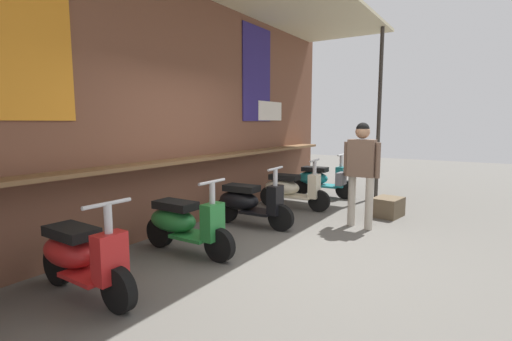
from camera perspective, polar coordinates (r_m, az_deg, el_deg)
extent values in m
plane|color=#56544F|center=(4.93, 4.59, -12.15)|extent=(27.62, 27.62, 0.00)
cube|color=brown|center=(5.87, -13.20, 9.37)|extent=(9.87, 0.25, 3.74)
cube|color=brown|center=(5.68, -10.81, 1.54)|extent=(8.88, 0.36, 0.05)
cube|color=orange|center=(4.54, -33.79, 17.15)|extent=(1.32, 0.02, 1.70)
cube|color=navy|center=(7.62, 0.14, 14.39)|extent=(0.99, 0.02, 1.82)
cube|color=beige|center=(7.99, 2.13, 9.01)|extent=(0.95, 0.03, 0.39)
cylinder|color=#332D28|center=(8.53, 18.18, 8.18)|extent=(0.08, 0.08, 3.64)
ellipsoid|color=red|center=(4.14, -26.39, -10.89)|extent=(0.41, 0.71, 0.30)
cube|color=black|center=(4.04, -26.20, -8.36)|extent=(0.32, 0.56, 0.10)
cube|color=red|center=(3.90, -23.67, -14.19)|extent=(0.40, 0.51, 0.04)
cube|color=red|center=(3.59, -21.27, -12.23)|extent=(0.29, 0.17, 0.44)
cylinder|color=#B7B7BC|center=(3.55, -21.37, -10.24)|extent=(0.07, 0.07, 0.70)
cylinder|color=#B7B7BC|center=(3.46, -21.64, -4.70)|extent=(0.46, 0.05, 0.04)
cylinder|color=black|center=(3.61, -20.13, -16.67)|extent=(0.11, 0.40, 0.40)
cylinder|color=black|center=(4.41, -27.85, -12.60)|extent=(0.11, 0.40, 0.40)
ellipsoid|color=#237533|center=(4.96, -12.48, -7.34)|extent=(0.38, 0.70, 0.30)
cube|color=black|center=(4.88, -12.13, -5.16)|extent=(0.30, 0.55, 0.10)
cube|color=#237533|center=(4.77, -9.40, -9.74)|extent=(0.38, 0.50, 0.04)
cube|color=#237533|center=(4.52, -6.60, -7.74)|extent=(0.28, 0.16, 0.44)
cylinder|color=#B7B7BC|center=(4.48, -6.63, -6.14)|extent=(0.07, 0.07, 0.70)
cylinder|color=#B7B7BC|center=(4.42, -6.69, -1.72)|extent=(0.46, 0.04, 0.04)
cylinder|color=black|center=(4.53, -5.55, -11.23)|extent=(0.10, 0.40, 0.40)
cylinder|color=black|center=(5.19, -14.40, -9.04)|extent=(0.10, 0.40, 0.40)
ellipsoid|color=black|center=(6.05, -2.61, -4.51)|extent=(0.42, 0.72, 0.30)
cube|color=black|center=(5.99, -2.22, -2.69)|extent=(0.33, 0.57, 0.10)
cube|color=black|center=(5.91, 0.29, -6.28)|extent=(0.41, 0.52, 0.04)
cube|color=black|center=(5.73, 2.93, -4.48)|extent=(0.29, 0.17, 0.44)
cylinder|color=#B7B7BC|center=(5.70, 2.94, -3.20)|extent=(0.07, 0.07, 0.70)
cylinder|color=#B7B7BC|center=(5.65, 2.96, 0.29)|extent=(0.46, 0.06, 0.04)
cylinder|color=black|center=(5.75, 3.81, -7.21)|extent=(0.12, 0.40, 0.40)
cylinder|color=black|center=(6.23, -4.56, -6.07)|extent=(0.12, 0.40, 0.40)
ellipsoid|color=beige|center=(7.26, 3.97, -2.53)|extent=(0.43, 0.73, 0.30)
cube|color=black|center=(7.21, 4.35, -1.00)|extent=(0.34, 0.57, 0.10)
cube|color=beige|center=(7.16, 6.52, -3.93)|extent=(0.42, 0.53, 0.04)
cube|color=beige|center=(7.02, 8.83, -2.37)|extent=(0.29, 0.18, 0.44)
cylinder|color=#B7B7BC|center=(7.00, 8.85, -1.32)|extent=(0.07, 0.07, 0.70)
cylinder|color=#B7B7BC|center=(6.95, 8.91, 1.53)|extent=(0.46, 0.07, 0.04)
cylinder|color=black|center=(7.03, 9.56, -4.60)|extent=(0.13, 0.41, 0.40)
cylinder|color=black|center=(7.40, 2.18, -3.91)|extent=(0.13, 0.41, 0.40)
ellipsoid|color=#197075|center=(8.55, 8.60, -1.11)|extent=(0.40, 0.71, 0.30)
cube|color=black|center=(8.50, 8.94, 0.20)|extent=(0.32, 0.56, 0.10)
cube|color=#197075|center=(8.44, 10.78, -2.29)|extent=(0.39, 0.51, 0.04)
cube|color=#197075|center=(8.31, 12.76, -0.96)|extent=(0.28, 0.17, 0.44)
cylinder|color=#B7B7BC|center=(8.30, 12.78, -0.07)|extent=(0.07, 0.07, 0.70)
cylinder|color=#B7B7BC|center=(8.26, 12.85, 2.34)|extent=(0.46, 0.05, 0.04)
cylinder|color=black|center=(8.33, 13.36, -2.85)|extent=(0.11, 0.40, 0.40)
cylinder|color=black|center=(8.67, 7.05, -2.30)|extent=(0.11, 0.40, 0.40)
cylinder|color=#ADA393|center=(6.02, 16.78, -4.86)|extent=(0.12, 0.12, 0.81)
cylinder|color=#ADA393|center=(6.19, 14.31, -4.43)|extent=(0.12, 0.12, 0.81)
cube|color=brown|center=(6.00, 15.75, 1.82)|extent=(0.20, 0.41, 0.57)
sphere|color=#A37556|center=(5.98, 15.89, 5.70)|extent=(0.22, 0.22, 0.22)
sphere|color=black|center=(5.98, 15.90, 6.06)|extent=(0.20, 0.20, 0.20)
cylinder|color=brown|center=(5.94, 17.99, 1.46)|extent=(0.08, 0.08, 0.54)
cylinder|color=brown|center=(6.07, 13.55, 1.73)|extent=(0.08, 0.08, 0.54)
cube|color=#4C4C51|center=(6.11, 12.78, -1.22)|extent=(0.26, 0.10, 0.20)
cube|color=brown|center=(7.00, 19.37, -5.25)|extent=(0.59, 0.50, 0.33)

